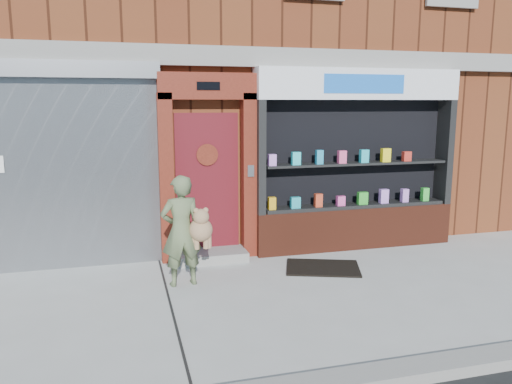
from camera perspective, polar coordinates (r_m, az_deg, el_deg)
name	(u,v)px	position (r m, az deg, el deg)	size (l,w,h in m)	color
ground	(292,295)	(6.61, 4.12, -11.66)	(80.00, 80.00, 0.00)	#9E9E99
curb	(372,378)	(4.81, 13.16, -19.98)	(60.00, 0.30, 0.12)	gray
building	(208,34)	(12.05, -5.54, 17.51)	(12.00, 8.16, 8.00)	#602A16
shutter_bay	(53,154)	(7.80, -22.18, 4.02)	(3.10, 0.30, 3.04)	gray
red_door_bay	(208,167)	(7.81, -5.49, 2.80)	(1.52, 0.58, 2.90)	#4F170D
pharmacy_bay	(355,168)	(8.56, 11.30, 2.72)	(3.50, 0.41, 3.00)	#5B2315
woman	(184,230)	(6.79, -8.24, -4.37)	(0.72, 0.43, 1.52)	#5A6844
doormat	(323,268)	(7.63, 7.64, -8.57)	(1.08, 0.75, 0.03)	black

